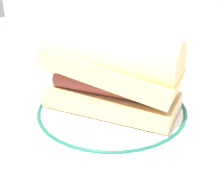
% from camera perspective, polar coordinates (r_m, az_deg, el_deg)
% --- Properties ---
extents(ground_plane, '(1.50, 1.50, 0.00)m').
position_cam_1_polar(ground_plane, '(0.49, -3.47, -5.01)').
color(ground_plane, silver).
extents(plate, '(0.26, 0.26, 0.01)m').
position_cam_1_polar(plate, '(0.48, 0.00, -3.96)').
color(plate, white).
rests_on(plate, ground_plane).
extents(sausage_sandwich, '(0.22, 0.14, 0.12)m').
position_cam_1_polar(sausage_sandwich, '(0.45, 0.00, 3.53)').
color(sausage_sandwich, tan).
rests_on(sausage_sandwich, plate).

